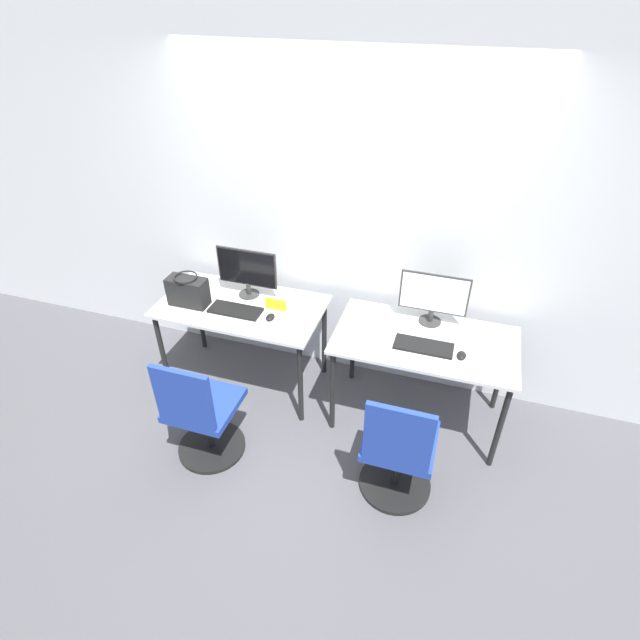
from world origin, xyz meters
TOP-DOWN VIEW (x-y plane):
  - ground_plane at (0.00, 0.00)m, footprint 20.00×20.00m
  - wall_back at (0.00, 0.81)m, footprint 12.00×0.05m
  - desk_left at (-0.70, 0.34)m, footprint 1.26×0.69m
  - monitor_left at (-0.70, 0.50)m, footprint 0.48×0.16m
  - keyboard_left at (-0.70, 0.25)m, footprint 0.40×0.17m
  - mouse_left at (-0.42, 0.24)m, footprint 0.06×0.09m
  - office_chair_left at (-0.65, -0.47)m, footprint 0.48×0.48m
  - desk_right at (0.70, 0.34)m, footprint 1.26×0.69m
  - monitor_right at (0.70, 0.56)m, footprint 0.48×0.16m
  - keyboard_right at (0.70, 0.25)m, footprint 0.40×0.17m
  - mouse_right at (0.95, 0.22)m, footprint 0.06×0.09m
  - office_chair_right at (0.68, -0.38)m, footprint 0.48×0.48m
  - handbag at (-1.08, 0.24)m, footprint 0.30×0.18m
  - placard_left at (-0.42, 0.38)m, footprint 0.16×0.03m

SIDE VIEW (x-z plane):
  - ground_plane at x=0.00m, z-range 0.00..0.00m
  - office_chair_left at x=-0.65m, z-range -0.08..0.82m
  - office_chair_right at x=0.68m, z-range -0.08..0.82m
  - desk_left at x=-0.70m, z-range 0.30..1.05m
  - desk_right at x=0.70m, z-range 0.30..1.05m
  - keyboard_left at x=-0.70m, z-range 0.76..0.78m
  - keyboard_right at x=0.70m, z-range 0.76..0.78m
  - mouse_left at x=-0.42m, z-range 0.76..0.79m
  - mouse_right at x=0.95m, z-range 0.76..0.79m
  - placard_left at x=-0.42m, z-range 0.76..0.84m
  - handbag at x=-1.08m, z-range 0.75..0.99m
  - monitor_left at x=-0.70m, z-range 0.78..1.17m
  - monitor_right at x=0.70m, z-range 0.78..1.17m
  - wall_back at x=0.00m, z-range 0.00..2.80m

